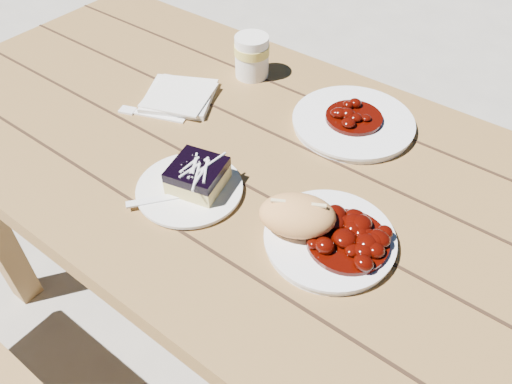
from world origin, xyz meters
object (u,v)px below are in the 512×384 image
Objects in this scene: bread_roll at (297,215)px; second_cup at (252,56)px; second_plate at (353,123)px; dessert_plate at (190,189)px; blueberry_cake at (198,175)px; picnic_table at (319,245)px; main_plate at (329,240)px.

bread_roll is 0.52m from second_cup.
second_cup is at bearing 174.29° from second_plate.
dessert_plate is at bearing -171.62° from bread_roll.
blueberry_cake is (0.01, 0.02, 0.03)m from dessert_plate.
picnic_table is 0.25m from bread_roll.
blueberry_cake is 1.11× the size of second_cup.
picnic_table is at bearing 22.38° from blueberry_cake.
second_cup is (-0.17, 0.38, 0.01)m from blueberry_cake.
bread_roll is (-0.05, -0.02, 0.04)m from main_plate.
main_plate is 0.55m from second_cup.
dessert_plate reaches higher than picnic_table.
picnic_table is 0.31m from blueberry_cake.
bread_roll is 0.21m from blueberry_cake.
second_cup is at bearing 111.58° from dessert_plate.
bread_roll is at bearing -8.96° from blueberry_cake.
bread_roll reaches higher than dessert_plate.
second_plate is (-0.06, 0.21, 0.17)m from picnic_table.
picnic_table is 10.31× the size of dessert_plate.
second_cup is (-0.37, 0.36, 0.00)m from bread_roll.
picnic_table is 0.31m from dessert_plate.
second_plate is at bearing 55.47° from blueberry_cake.
bread_roll is at bearing 8.38° from dessert_plate.
main_plate and second_plate have the same top height.
second_cup is at bearing 99.96° from blueberry_cake.
dessert_plate is at bearing -169.20° from main_plate.
second_plate is at bearing 106.59° from picnic_table.
picnic_table is 0.21m from main_plate.
blueberry_cake reaches higher than second_plate.
picnic_table is at bearing -73.41° from second_plate.
second_plate is (0.13, 0.35, -0.03)m from blueberry_cake.
main_plate is at bearing 10.80° from dessert_plate.
dessert_plate is 0.39m from second_plate.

